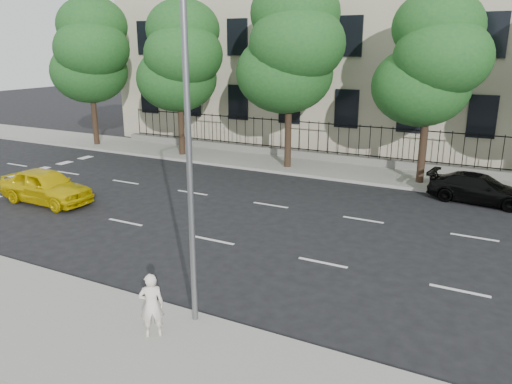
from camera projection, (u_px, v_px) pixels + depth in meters
ground at (170, 268)px, 15.18m from camera, size 120.00×120.00×0.00m
near_sidewalk at (67, 329)px, 11.76m from camera, size 60.00×4.00×0.15m
far_sidewalk at (327, 169)px, 27.06m from camera, size 60.00×4.00×0.15m
lane_markings at (245, 221)px, 19.22m from camera, size 49.60×4.62×0.01m
crosswalk at (2, 179)px, 25.31m from camera, size 0.50×12.10×0.01m
masonry_building at (380, 5)px, 32.14m from camera, size 34.60×12.11×18.50m
iron_fence at (338, 153)px, 28.35m from camera, size 30.00×0.50×2.20m
street_light at (201, 109)px, 11.12m from camera, size 0.25×3.32×8.05m
tree_a at (91, 52)px, 31.90m from camera, size 5.71×5.31×9.39m
tree_b at (181, 57)px, 28.87m from camera, size 5.53×5.12×8.97m
tree_c at (292, 47)px, 25.60m from camera, size 5.89×5.50×9.80m
tree_d at (433, 61)px, 22.66m from camera, size 5.34×4.94×8.84m
yellow_taxi at (46, 186)px, 21.28m from camera, size 4.35×1.79×1.48m
black_sedan at (479, 189)px, 21.34m from camera, size 4.39×2.18×1.23m
woman_near at (151, 305)px, 11.16m from camera, size 0.66×0.64×1.53m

